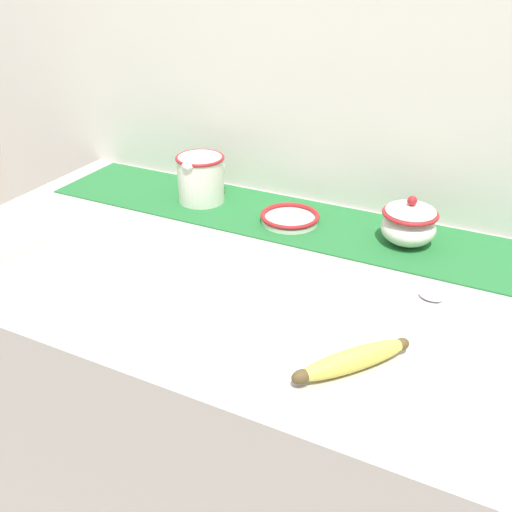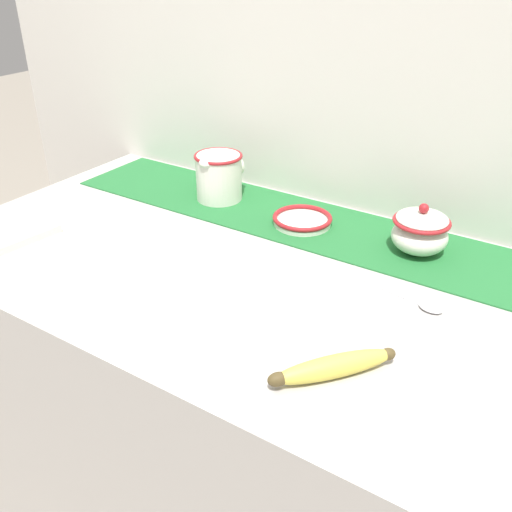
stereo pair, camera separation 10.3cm
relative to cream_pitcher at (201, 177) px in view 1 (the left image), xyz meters
The scene contains 8 objects.
countertop 0.65m from the cream_pitcher, 36.95° to the right, with size 1.45×0.71×0.92m, color #B7B2AD.
back_wall 0.40m from the cream_pitcher, 25.41° to the left, with size 2.25×0.04×2.40m, color silver.
table_runner 0.31m from the cream_pitcher, ahead, with size 1.33×0.23×0.00m, color #236B33.
cream_pitcher is the anchor object (origin of this frame).
sugar_bowl 0.49m from the cream_pitcher, ahead, with size 0.11×0.11×0.10m.
small_dish 0.24m from the cream_pitcher, ahead, with size 0.13×0.13×0.02m.
banana 0.67m from the cream_pitcher, 39.74° to the right, with size 0.14×0.17×0.03m.
spoon 0.60m from the cream_pitcher, 17.82° to the right, with size 0.16×0.05×0.01m.
Camera 1 is at (0.37, -0.84, 1.47)m, focal length 40.00 mm.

